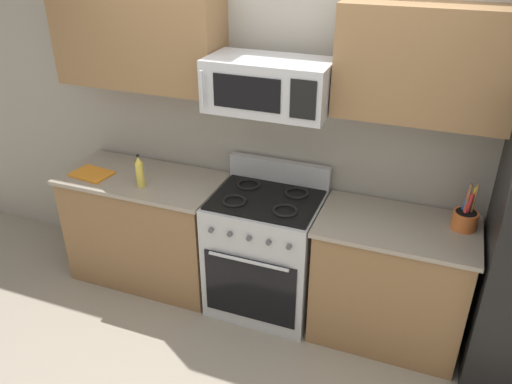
{
  "coord_description": "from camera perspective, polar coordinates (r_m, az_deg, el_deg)",
  "views": [
    {
      "loc": [
        1.05,
        -2.25,
        2.64
      ],
      "look_at": [
        -0.03,
        0.55,
        1.03
      ],
      "focal_mm": 35.97,
      "sensor_mm": 36.0,
      "label": 1
    }
  ],
  "objects": [
    {
      "name": "ground_plane",
      "position": [
        3.62,
        -2.86,
        -18.59
      ],
      "size": [
        16.0,
        16.0,
        0.0
      ],
      "primitive_type": "plane",
      "color": "gray"
    },
    {
      "name": "wall_back",
      "position": [
        3.71,
        3.21,
        7.08
      ],
      "size": [
        8.0,
        0.1,
        2.6
      ],
      "primitive_type": "cube",
      "color": "#9E998E",
      "rests_on": "ground"
    },
    {
      "name": "counter_left",
      "position": [
        4.18,
        -11.99,
        -3.91
      ],
      "size": [
        1.22,
        0.63,
        0.91
      ],
      "color": "olive",
      "rests_on": "ground"
    },
    {
      "name": "range_oven",
      "position": [
        3.78,
        1.07,
        -6.66
      ],
      "size": [
        0.76,
        0.67,
        1.09
      ],
      "color": "#B2B5BA",
      "rests_on": "ground"
    },
    {
      "name": "counter_right",
      "position": [
        3.65,
        14.63,
        -9.57
      ],
      "size": [
        1.02,
        0.63,
        0.91
      ],
      "color": "olive",
      "rests_on": "ground"
    },
    {
      "name": "microwave",
      "position": [
        3.26,
        1.43,
        11.78
      ],
      "size": [
        0.78,
        0.44,
        0.33
      ],
      "color": "#B2B5BA"
    },
    {
      "name": "upper_cabinets_left",
      "position": [
        3.78,
        -12.95,
        16.25
      ],
      "size": [
        1.21,
        0.34,
        0.66
      ],
      "color": "olive"
    },
    {
      "name": "upper_cabinets_right",
      "position": [
        3.18,
        18.33,
        13.37
      ],
      "size": [
        1.01,
        0.34,
        0.66
      ],
      "color": "olive"
    },
    {
      "name": "utensil_crock",
      "position": [
        3.46,
        22.24,
        -2.73
      ],
      "size": [
        0.16,
        0.16,
        0.32
      ],
      "color": "#D1662D",
      "rests_on": "counter_right"
    },
    {
      "name": "cutting_board",
      "position": [
        4.09,
        -17.81,
        1.94
      ],
      "size": [
        0.32,
        0.25,
        0.02
      ],
      "primitive_type": "cube",
      "rotation": [
        0.0,
        0.0,
        -0.14
      ],
      "color": "orange",
      "rests_on": "counter_left"
    },
    {
      "name": "bottle_oil",
      "position": [
        3.78,
        -12.82,
        2.21
      ],
      "size": [
        0.06,
        0.06,
        0.25
      ],
      "color": "gold",
      "rests_on": "counter_left"
    }
  ]
}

